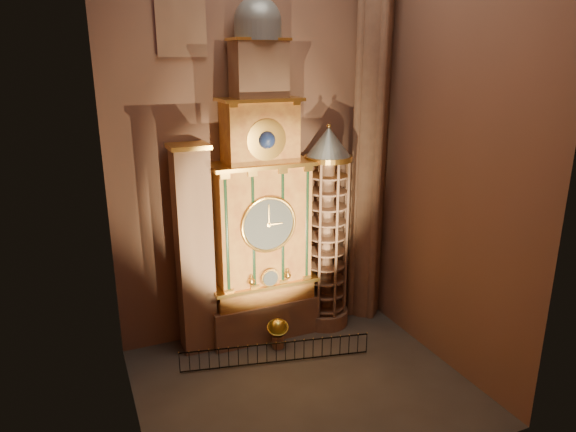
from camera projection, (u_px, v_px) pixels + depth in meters
name	position (u px, v px, depth m)	size (l,w,h in m)	color
floor	(303.00, 385.00, 22.69)	(14.00, 14.00, 0.00)	#383330
wall_back	(252.00, 120.00, 24.73)	(22.00, 22.00, 0.00)	#885A49
wall_left	(112.00, 149.00, 16.80)	(22.00, 22.00, 0.00)	#885A49
wall_right	(452.00, 127.00, 22.12)	(22.00, 22.00, 0.00)	#885A49
astronomical_clock	(261.00, 211.00, 25.08)	(5.60, 2.41, 16.70)	#8C634C
portrait_tower	(194.00, 250.00, 24.26)	(1.80, 1.60, 10.20)	#8C634C
stair_turret	(326.00, 231.00, 26.60)	(2.50, 2.50, 10.80)	#8C634C
gothic_pier	(371.00, 117.00, 26.17)	(2.04, 2.04, 22.00)	#8C634C
celestial_globe	(278.00, 330.00, 25.42)	(1.34, 1.30, 1.56)	#8C634C
iron_railing	(276.00, 353.00, 24.16)	(8.75, 1.96, 1.04)	black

